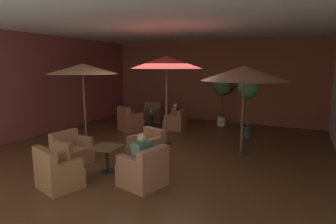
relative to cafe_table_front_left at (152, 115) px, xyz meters
name	(u,v)px	position (x,y,z in m)	size (l,w,h in m)	color
ground_plane	(161,149)	(1.71, -2.57, -0.47)	(9.44, 9.81, 0.02)	#52321C
wall_back_brick	(211,81)	(1.71, 2.29, 1.29)	(9.44, 0.08, 3.52)	brown
wall_left_accent	(44,85)	(-2.97, -2.57, 1.29)	(0.08, 9.81, 3.52)	brown
ceiling_slab	(160,25)	(1.71, -2.57, 3.08)	(9.44, 9.81, 0.06)	silver
cafe_table_front_left	(152,115)	(0.00, 0.00, 0.00)	(0.74, 0.74, 0.61)	black
armchair_front_left_north	(176,122)	(1.04, 0.04, -0.17)	(0.77, 0.80, 0.78)	#9D6345
armchair_front_left_east	(153,115)	(-0.49, 0.92, -0.15)	(0.98, 1.00, 0.84)	#90614A
armchair_front_left_south	(130,122)	(-0.45, -0.94, -0.12)	(0.97, 0.99, 0.93)	#A25A41
cafe_table_front_right	(107,152)	(1.42, -4.71, 0.01)	(0.68, 0.68, 0.61)	black
armchair_front_right_north	(147,149)	(1.83, -3.61, -0.16)	(0.94, 0.97, 0.81)	#9C6945
armchair_front_right_east	(72,152)	(0.24, -4.63, -0.16)	(0.80, 0.83, 0.80)	#A16949
armchair_front_right_south	(57,173)	(1.07, -5.85, -0.15)	(0.97, 0.91, 0.86)	#95603A
armchair_front_right_west	(144,171)	(2.57, -5.00, -0.14)	(0.96, 0.95, 0.84)	#A06046
patio_umbrella_tall_red	(244,74)	(3.94, -2.04, 1.76)	(2.30, 2.30, 2.44)	#2D2D2D
patio_umbrella_center_beige	(166,63)	(1.64, -2.05, 2.06)	(2.16, 2.16, 2.72)	#2D2D2D
patio_umbrella_near_wall	(83,69)	(-0.87, -2.86, 1.86)	(2.19, 2.19, 2.50)	#2D2D2D
potted_tree_left_corner	(248,93)	(3.75, -0.14, 1.06)	(0.71, 0.71, 2.06)	#30352F
potted_tree_mid_left	(222,90)	(2.44, 1.43, 1.02)	(0.76, 0.76, 1.99)	silver
patron_blue_shirt	(142,151)	(2.53, -4.99, 0.27)	(0.33, 0.42, 0.65)	#476D5C
patron_by_window	(175,112)	(1.00, 0.04, 0.22)	(0.22, 0.34, 0.62)	#B9474C
iced_drink_cup	(151,111)	(-0.02, -0.09, 0.20)	(0.08, 0.08, 0.11)	silver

